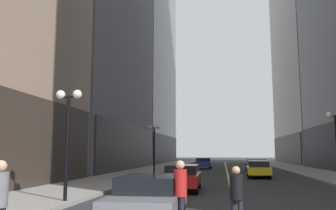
{
  "coord_description": "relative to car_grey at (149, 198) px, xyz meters",
  "views": [
    {
      "loc": [
        -0.43,
        -3.62,
        1.98
      ],
      "look_at": [
        -5.96,
        32.16,
        6.89
      ],
      "focal_mm": 37.43,
      "sensor_mm": 36.0,
      "label": 1
    }
  ],
  "objects": [
    {
      "name": "pedestrian_in_black_coat",
      "position": [
        2.39,
        -0.61,
        0.23
      ],
      "size": [
        0.39,
        0.39,
        1.63
      ],
      "color": "black",
      "rests_on": "ground"
    },
    {
      "name": "car_grey",
      "position": [
        0.0,
        0.0,
        0.0
      ],
      "size": [
        1.9,
        4.15,
        1.32
      ],
      "color": "slate",
      "rests_on": "ground"
    },
    {
      "name": "pedestrian_in_red_jacket",
      "position": [
        0.97,
        -0.76,
        0.32
      ],
      "size": [
        0.46,
        0.46,
        1.77
      ],
      "color": "black",
      "rests_on": "ground"
    },
    {
      "name": "sidewalk_left",
      "position": [
        -5.76,
        28.75,
        -0.64
      ],
      "size": [
        4.5,
        78.0,
        0.15
      ],
      "primitive_type": "cube",
      "color": "gray",
      "rests_on": "ground"
    },
    {
      "name": "car_yellow",
      "position": [
        4.83,
        18.88,
        0.0
      ],
      "size": [
        1.91,
        4.56,
        1.32
      ],
      "color": "yellow",
      "rests_on": "ground"
    },
    {
      "name": "car_navy",
      "position": [
        5.39,
        26.56,
        0.0
      ],
      "size": [
        1.94,
        4.82,
        1.32
      ],
      "color": "#141E4C",
      "rests_on": "ground"
    },
    {
      "name": "building_right_far",
      "position": [
        20.63,
        53.75,
        19.4
      ],
      "size": [
        15.49,
        26.0,
        40.37
      ],
      "color": "#A8A399",
      "rests_on": "ground"
    },
    {
      "name": "street_lamp_left_near",
      "position": [
        -3.91,
        3.05,
        2.54
      ],
      "size": [
        1.06,
        0.36,
        4.43
      ],
      "color": "black",
      "rests_on": "ground"
    },
    {
      "name": "car_red",
      "position": [
        -0.05,
        8.68,
        0.0
      ],
      "size": [
        1.87,
        4.47,
        1.32
      ],
      "color": "#B21919",
      "rests_on": "ground"
    },
    {
      "name": "ground_plane",
      "position": [
        2.49,
        28.75,
        -0.72
      ],
      "size": [
        200.0,
        200.0,
        0.0
      ],
      "primitive_type": "plane",
      "color": "#2D2D30"
    },
    {
      "name": "lane_centre_stripe",
      "position": [
        2.49,
        28.75,
        -0.71
      ],
      "size": [
        0.16,
        70.0,
        0.01
      ],
      "primitive_type": "cube",
      "color": "#E5D64C",
      "rests_on": "ground"
    },
    {
      "name": "car_blue",
      "position": [
        -0.25,
        33.3,
        0.0
      ],
      "size": [
        1.93,
        4.12,
        1.32
      ],
      "color": "navy",
      "rests_on": "ground"
    },
    {
      "name": "sidewalk_right",
      "position": [
        10.74,
        28.75,
        -0.64
      ],
      "size": [
        4.5,
        78.0,
        0.15
      ],
      "primitive_type": "cube",
      "color": "gray",
      "rests_on": "ground"
    },
    {
      "name": "street_lamp_left_far",
      "position": [
        -3.91,
        20.78,
        2.54
      ],
      "size": [
        1.06,
        0.36,
        4.43
      ],
      "color": "black",
      "rests_on": "ground"
    },
    {
      "name": "street_lamp_right_mid",
      "position": [
        8.89,
        12.61,
        2.54
      ],
      "size": [
        1.06,
        0.36,
        4.43
      ],
      "color": "black",
      "rests_on": "ground"
    }
  ]
}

